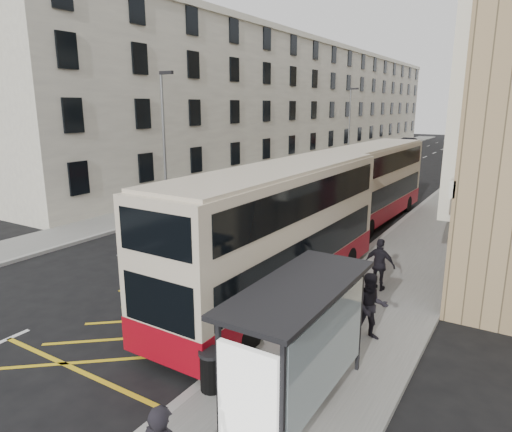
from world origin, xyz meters
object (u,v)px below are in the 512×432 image
Objects in this scene: double_decker_front at (278,233)px; car_dark at (407,143)px; double_decker_rear at (373,183)px; street_lamp_far at (350,121)px; white_van at (362,155)px; pedestrian_mid at (371,307)px; car_silver at (410,146)px; street_lamp_near at (164,135)px; litter_bin at (211,370)px; bus_shelter at (297,327)px; pedestrian_far at (380,265)px; car_red at (467,146)px.

double_decker_front reaches higher than car_dark.
double_decker_front reaches higher than double_decker_rear.
street_lamp_far is 1.54× the size of white_van.
pedestrian_mid is at bearing -68.76° from street_lamp_far.
double_decker_rear is 42.94m from car_silver.
street_lamp_far reaches higher than car_silver.
street_lamp_near is 0.75× the size of double_decker_rear.
double_decker_rear reaches higher than litter_bin.
pedestrian_mid is 0.41× the size of car_dark.
white_van is 20.50m from car_dark.
litter_bin is 0.21× the size of car_dark.
litter_bin is (1.35, -5.46, -1.62)m from double_decker_front.
car_silver is at bearing 99.39° from litter_bin.
white_van is (1.15, 1.50, -3.91)m from street_lamp_far.
double_decker_front is 39.95m from white_van.
bus_shelter is at bearing -56.94° from double_decker_front.
litter_bin is 0.52× the size of pedestrian_far.
bus_shelter is 2.50m from litter_bin.
double_decker_rear is 2.03× the size of car_red.
street_lamp_near is 30.00m from street_lamp_far.
bus_shelter is 0.40× the size of double_decker_rear.
car_red is at bearing 79.14° from white_van.
bus_shelter is at bearing -75.31° from double_decker_rear.
bus_shelter is 0.38× the size of double_decker_front.
litter_bin is 63.14m from car_red.
car_dark is (-11.55, 64.55, 0.11)m from litter_bin.
double_decker_rear is 5.72× the size of pedestrian_mid.
street_lamp_far is 1.78× the size of car_dark.
bus_shelter is at bearing -70.88° from street_lamp_far.
street_lamp_far reaches higher than double_decker_rear.
pedestrian_far is (1.46, 7.52, 0.42)m from litter_bin.
double_decker_front is (-3.34, 5.29, 0.12)m from bus_shelter.
double_decker_rear is (-0.63, 11.93, -0.10)m from double_decker_front.
bus_shelter is 63.11m from car_red.
pedestrian_far is 0.35× the size of white_van.
double_decker_rear is at bearing -58.65° from car_dark.
bus_shelter is 4.03m from pedestrian_mid.
double_decker_rear is (10.72, 4.83, -2.48)m from street_lamp_near.
street_lamp_near is 51.60m from car_red.
car_red is (8.65, 19.01, 0.04)m from white_van.
pedestrian_far reaches higher than litter_bin.
pedestrian_far is (-0.81, 3.48, -0.03)m from pedestrian_mid.
car_silver is 0.79× the size of car_red.
street_lamp_near reaches higher than double_decker_front.
double_decker_front is at bearing 128.85° from pedestrian_mid.
double_decker_rear is 10.50m from pedestrian_far.
car_silver is (-7.87, 42.19, -1.44)m from double_decker_rear.
double_decker_rear is 14.05m from pedestrian_mid.
litter_bin is at bearing -149.15° from pedestrian_mid.
pedestrian_mid is at bearing -70.63° from double_decker_rear.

